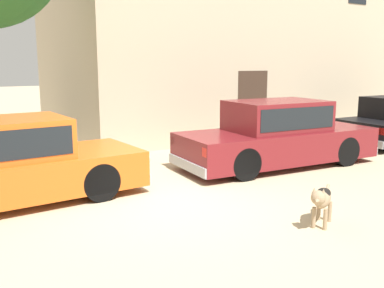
# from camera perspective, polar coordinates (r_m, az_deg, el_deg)

# --- Properties ---
(ground_plane) EXTENTS (80.00, 80.00, 0.00)m
(ground_plane) POSITION_cam_1_polar(r_m,az_deg,el_deg) (7.53, -3.48, -7.46)
(ground_plane) COLOR tan
(parked_sedan_nearest) EXTENTS (4.75, 1.96, 1.44)m
(parked_sedan_nearest) POSITION_cam_1_polar(r_m,az_deg,el_deg) (7.83, -23.52, -2.29)
(parked_sedan_nearest) COLOR #D15619
(parked_sedan_nearest) RESTS_ON ground_plane
(parked_sedan_second) EXTENTS (4.87, 1.98, 1.50)m
(parked_sedan_second) POSITION_cam_1_polar(r_m,az_deg,el_deg) (10.07, 11.15, 1.28)
(parked_sedan_second) COLOR maroon
(parked_sedan_second) RESTS_ON ground_plane
(apartment_block) EXTENTS (13.75, 6.72, 7.21)m
(apartment_block) POSITION_cam_1_polar(r_m,az_deg,el_deg) (17.23, 6.44, 14.81)
(apartment_block) COLOR tan
(apartment_block) RESTS_ON ground_plane
(stray_dog_spotted) EXTENTS (0.87, 0.59, 0.65)m
(stray_dog_spotted) POSITION_cam_1_polar(r_m,az_deg,el_deg) (6.55, 16.74, -6.91)
(stray_dog_spotted) COLOR #997F60
(stray_dog_spotted) RESTS_ON ground_plane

